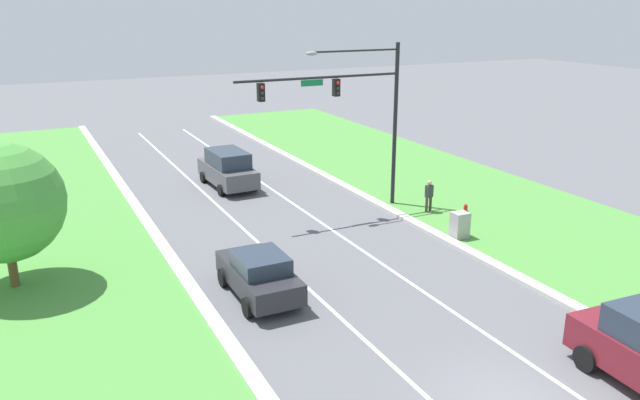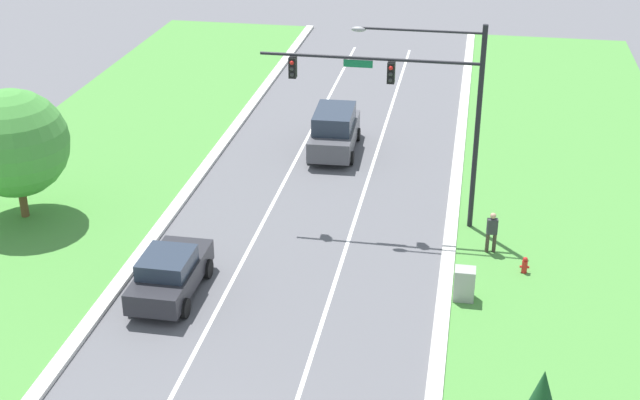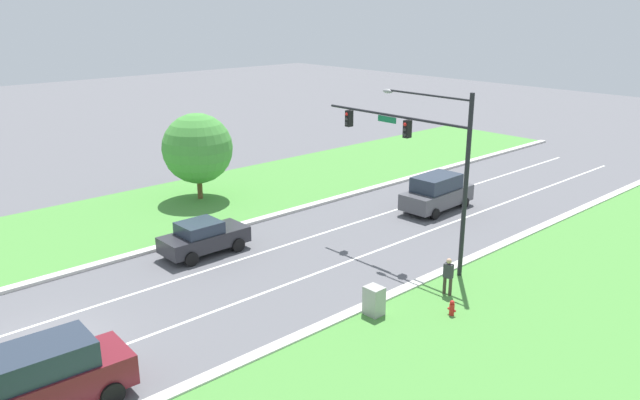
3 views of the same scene
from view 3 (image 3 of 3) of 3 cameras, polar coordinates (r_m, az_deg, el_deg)
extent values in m
plane|color=#5B5B60|center=(24.69, -23.76, -12.12)|extent=(160.00, 160.00, 0.00)
cube|color=white|center=(26.23, -25.09, -10.51)|extent=(0.14, 81.00, 0.01)
cube|color=white|center=(23.17, -22.24, -13.93)|extent=(0.14, 81.00, 0.01)
cylinder|color=black|center=(27.24, 13.16, 1.00)|extent=(0.20, 0.20, 8.15)
cylinder|color=black|center=(29.13, 6.77, 7.66)|extent=(8.31, 0.12, 0.12)
cube|color=#147042|center=(29.44, 6.14, 7.34)|extent=(1.10, 0.04, 0.28)
cylinder|color=black|center=(27.79, 9.80, 9.44)|extent=(4.57, 0.09, 0.09)
ellipsoid|color=gray|center=(29.24, 6.23, 9.87)|extent=(0.56, 0.28, 0.20)
cube|color=black|center=(28.69, 7.99, 6.44)|extent=(0.28, 0.32, 0.80)
sphere|color=red|center=(28.52, 7.79, 6.86)|extent=(0.16, 0.16, 0.16)
sphere|color=#2D2D2D|center=(28.57, 7.77, 6.40)|extent=(0.16, 0.16, 0.16)
sphere|color=#2D2D2D|center=(28.61, 7.75, 5.95)|extent=(0.16, 0.16, 0.16)
cube|color=black|center=(31.17, 2.68, 7.46)|extent=(0.28, 0.32, 0.80)
sphere|color=red|center=(31.01, 2.46, 7.85)|extent=(0.16, 0.16, 0.16)
sphere|color=#2D2D2D|center=(31.05, 2.46, 7.43)|extent=(0.16, 0.16, 0.16)
sphere|color=#2D2D2D|center=(31.09, 2.45, 7.00)|extent=(0.16, 0.16, 0.16)
cube|color=maroon|center=(20.79, -23.40, -15.10)|extent=(2.19, 4.74, 0.99)
cube|color=#283342|center=(20.32, -24.03, -13.04)|extent=(1.90, 2.87, 0.80)
cylinder|color=black|center=(20.60, -18.45, -16.47)|extent=(0.28, 0.77, 0.76)
cylinder|color=black|center=(22.16, -20.34, -14.09)|extent=(0.28, 0.77, 0.76)
cube|color=#28282D|center=(30.71, -10.51, -3.56)|extent=(1.82, 4.25, 0.76)
cube|color=#283342|center=(30.36, -10.98, -2.50)|extent=(1.63, 1.91, 0.56)
cylinder|color=black|center=(30.81, -7.51, -4.09)|extent=(0.24, 0.69, 0.69)
cylinder|color=black|center=(32.20, -9.33, -3.21)|extent=(0.24, 0.69, 0.69)
cylinder|color=black|center=(29.51, -11.71, -5.30)|extent=(0.24, 0.69, 0.69)
cylinder|color=black|center=(30.96, -13.41, -4.32)|extent=(0.24, 0.69, 0.69)
cube|color=#4C4C51|center=(37.20, 10.64, 0.28)|extent=(2.13, 4.91, 0.94)
cube|color=#283342|center=(36.86, 10.60, 1.57)|extent=(1.86, 2.97, 0.85)
cylinder|color=black|center=(38.04, 13.07, -0.23)|extent=(0.26, 0.65, 0.64)
cylinder|color=black|center=(39.04, 10.73, 0.37)|extent=(0.26, 0.65, 0.64)
cylinder|color=black|center=(35.65, 10.45, -1.26)|extent=(0.26, 0.65, 0.64)
cylinder|color=black|center=(36.71, 8.03, -0.59)|extent=(0.26, 0.65, 0.64)
cube|color=#9E9E99|center=(24.46, 4.95, -9.24)|extent=(0.70, 0.60, 1.23)
cylinder|color=#42382D|center=(26.58, 11.31, -7.72)|extent=(0.14, 0.14, 0.84)
cylinder|color=#42382D|center=(26.48, 11.82, -7.85)|extent=(0.14, 0.14, 0.84)
cube|color=#333338|center=(26.24, 11.66, -6.36)|extent=(0.41, 0.28, 0.60)
sphere|color=tan|center=(26.07, 11.72, -5.48)|extent=(0.22, 0.22, 0.22)
cylinder|color=red|center=(24.98, 11.95, -9.85)|extent=(0.20, 0.20, 0.55)
sphere|color=red|center=(24.83, 12.00, -9.16)|extent=(0.18, 0.18, 0.18)
cylinder|color=red|center=(25.03, 11.73, -9.70)|extent=(0.10, 0.09, 0.09)
cylinder|color=red|center=(24.91, 12.18, -9.88)|extent=(0.10, 0.09, 0.09)
cylinder|color=brown|center=(39.21, -10.93, 1.20)|extent=(0.32, 0.32, 1.65)
sphere|color=#47933D|center=(38.62, -11.14, 4.66)|extent=(4.27, 4.27, 4.27)
camera|label=1|loc=(31.85, -50.39, 8.21)|focal=35.00mm
camera|label=2|loc=(18.60, -81.59, 17.73)|focal=50.00mm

